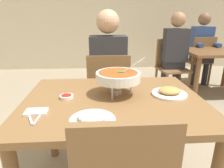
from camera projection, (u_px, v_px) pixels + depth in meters
name	position (u px, v px, depth m)	size (l,w,h in m)	color
cafe_rear_partition	(102.00, 4.00, 4.58)	(10.00, 0.10, 3.00)	beige
dining_table_main	(113.00, 113.00, 1.35)	(1.18, 0.91, 0.73)	brown
chair_diner_main	(108.00, 90.00, 2.08)	(0.44, 0.44, 0.90)	brown
diner_main	(108.00, 68.00, 2.04)	(0.40, 0.45, 1.31)	#2D2D38
curry_bowl	(118.00, 77.00, 1.33)	(0.33, 0.30, 0.26)	silver
rice_plate	(92.00, 118.00, 1.02)	(0.24, 0.24, 0.06)	white
appetizer_plate	(169.00, 92.00, 1.36)	(0.24, 0.24, 0.06)	white
sauce_dish	(67.00, 96.00, 1.31)	(0.09, 0.09, 0.02)	white
napkin_folded	(36.00, 112.00, 1.11)	(0.12, 0.08, 0.02)	white
fork_utensil	(30.00, 117.00, 1.06)	(0.01, 0.17, 0.01)	silver
spoon_utensil	(39.00, 117.00, 1.07)	(0.01, 0.17, 0.01)	silver
dining_table_far	(215.00, 58.00, 3.18)	(1.00, 0.80, 0.73)	brown
chair_bg_middle	(199.00, 58.00, 3.68)	(0.48, 0.48, 0.90)	brown
chair_bg_right	(170.00, 64.00, 3.25)	(0.50, 0.50, 0.90)	brown
patron_bg_middle	(202.00, 45.00, 3.64)	(0.40, 0.45, 1.31)	#2D2D38
patron_bg_right	(174.00, 50.00, 3.13)	(0.40, 0.45, 1.31)	#2D2D38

